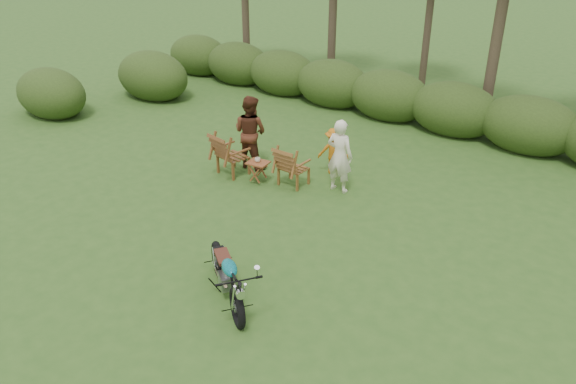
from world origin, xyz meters
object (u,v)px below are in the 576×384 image
Objects in this scene: side_table at (258,172)px; adult_a at (338,190)px; child at (332,172)px; lawn_chair_left at (234,173)px; motorcycle at (228,296)px; lawn_chair_right at (294,184)px; cup at (258,160)px; adult_b at (251,166)px.

adult_a reaches higher than side_table.
lawn_chair_left is at bearing 6.00° from child.
side_table is (-2.34, 3.46, 0.25)m from motorcycle.
lawn_chair_right is at bearing 29.80° from side_table.
motorcycle is at bearing 111.88° from lawn_chair_right.
adult_a reaches higher than lawn_chair_right.
lawn_chair_left is 2.32m from child.
side_table is (-0.70, -0.40, 0.25)m from lawn_chair_right.
motorcycle is 3.77× the size of side_table.
side_table is 0.45× the size of child.
adult_a reaches higher than child.
cup reaches higher than child.
lawn_chair_right is at bearing 146.21° from motorcycle.
lawn_chair_left is at bearing -178.94° from cup.
child is at bearing 55.21° from side_table.
lawn_chair_right is 0.84m from side_table.
adult_a is 2.37m from adult_b.
cup is at bearing 157.39° from motorcycle.
adult_b is (-3.06, 4.02, 0.00)m from motorcycle.
motorcycle reaches higher than side_table.
adult_a is (1.66, 0.79, -0.55)m from cup.
cup is 0.08× the size of adult_a.
lawn_chair_left is at bearing -179.26° from side_table.
side_table is 0.30m from cup.
lawn_chair_right is 1.42m from adult_b.
cup is at bearing -171.04° from lawn_chair_left.
adult_b is at bearing -6.18° from child.
lawn_chair_left is 8.23× the size of cup.
lawn_chair_left is 0.59× the size of adult_b.
child is at bearing 54.76° from cup.
lawn_chair_right is at bearing 29.05° from cup.
cup is (0.74, 0.01, 0.55)m from lawn_chair_left.
adult_b reaches higher than lawn_chair_right.
side_table is at bearing 21.57° from adult_a.
lawn_chair_left reaches higher than lawn_chair_right.
child reaches higher than side_table.
lawn_chair_left is 0.79m from side_table.
adult_b is at bearing 1.38° from adult_a.
motorcycle is at bearing -55.87° from side_table.
child is (1.03, 1.48, -0.25)m from side_table.
adult_b is (-0.70, 0.56, -0.55)m from cup.
adult_a reaches higher than cup.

